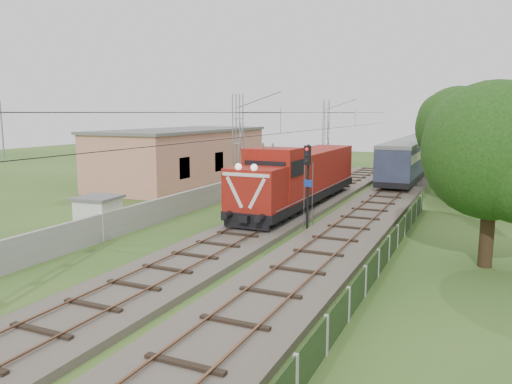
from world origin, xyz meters
The scene contains 15 objects.
ground centered at (0.00, 0.00, 0.00)m, with size 140.00×140.00×0.00m, color #2A4B1C.
track_main centered at (0.00, 7.00, 0.18)m, with size 4.20×70.00×0.45m.
track_side centered at (5.00, 20.00, 0.18)m, with size 4.20×80.00×0.45m.
catenary centered at (-2.95, 12.00, 4.05)m, with size 3.31×70.00×8.00m.
boundary_wall centered at (-6.50, 12.00, 0.75)m, with size 0.25×40.00×1.50m, color #9E9E99.
station_building centered at (-15.00, 24.00, 2.63)m, with size 8.40×20.40×5.22m.
fence centered at (8.00, 3.00, 0.60)m, with size 0.12×32.00×1.20m.
locomotive centered at (0.00, 15.73, 2.33)m, with size 3.15×17.98×4.57m.
coach_rake centered at (5.00, 68.64, 2.50)m, with size 3.00×89.61×3.47m.
signal_post centered at (2.66, 9.54, 3.44)m, with size 0.54×0.43×5.01m.
relay_hut centered at (-7.40, 3.55, 1.14)m, with size 2.37×2.37×2.26m.
tree_a centered at (12.15, 6.42, 5.11)m, with size 6.32×6.02×8.19m.
tree_b centered at (12.54, 20.55, 5.20)m, with size 6.43×6.13×8.34m.
tree_c centered at (9.79, 25.65, 5.55)m, with size 6.86×6.53×8.89m.
tree_d centered at (13.12, 47.28, 6.43)m, with size 7.94×7.57×10.30m.
Camera 1 is at (11.69, -17.34, 6.80)m, focal length 35.00 mm.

